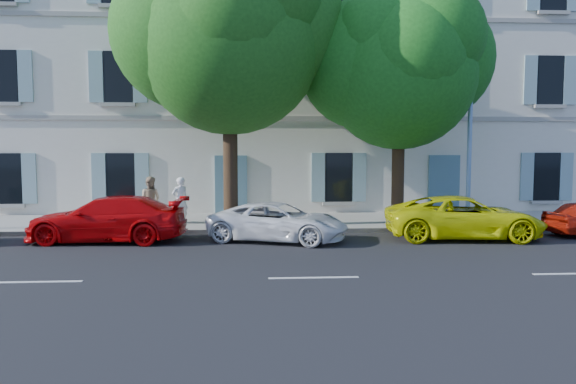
{
  "coord_description": "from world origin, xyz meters",
  "views": [
    {
      "loc": [
        -1.35,
        -16.1,
        2.93
      ],
      "look_at": [
        -0.18,
        2.0,
        1.4
      ],
      "focal_mm": 35.0,
      "sensor_mm": 36.0,
      "label": 1
    }
  ],
  "objects": [
    {
      "name": "building",
      "position": [
        0.0,
        10.2,
        6.0
      ],
      "size": [
        28.0,
        7.0,
        12.0
      ],
      "primitive_type": "cube",
      "color": "silver",
      "rests_on": "ground"
    },
    {
      "name": "pedestrian_a",
      "position": [
        -3.88,
        3.78,
        0.97
      ],
      "size": [
        0.72,
        0.66,
        1.65
      ],
      "primitive_type": "imported",
      "rotation": [
        0.0,
        0.0,
        3.72
      ],
      "color": "white",
      "rests_on": "sidewalk"
    },
    {
      "name": "sidewalk",
      "position": [
        0.0,
        4.45,
        0.07
      ],
      "size": [
        36.0,
        4.5,
        0.15
      ],
      "primitive_type": "cube",
      "color": "#A09E96",
      "rests_on": "ground"
    },
    {
      "name": "tree_right",
      "position": [
        3.74,
        3.18,
        5.41
      ],
      "size": [
        5.32,
        5.32,
        8.2
      ],
      "color": "#3A2819",
      "rests_on": "sidewalk"
    },
    {
      "name": "car_white_coupe",
      "position": [
        -0.56,
        0.82,
        0.59
      ],
      "size": [
        4.65,
        3.23,
        1.18
      ],
      "primitive_type": "imported",
      "rotation": [
        0.0,
        0.0,
        1.24
      ],
      "color": "white",
      "rests_on": "ground"
    },
    {
      "name": "ground",
      "position": [
        0.0,
        0.0,
        0.0
      ],
      "size": [
        90.0,
        90.0,
        0.0
      ],
      "primitive_type": "plane",
      "color": "black"
    },
    {
      "name": "car_red_coupe",
      "position": [
        -5.74,
        1.05,
        0.69
      ],
      "size": [
        4.88,
        2.27,
        1.38
      ],
      "primitive_type": "imported",
      "rotation": [
        0.0,
        0.0,
        4.64
      ],
      "color": "#C20507",
      "rests_on": "ground"
    },
    {
      "name": "car_yellow_supercar",
      "position": [
        5.25,
        0.85,
        0.67
      ],
      "size": [
        5.0,
        2.64,
        1.34
      ],
      "primitive_type": "imported",
      "rotation": [
        0.0,
        0.0,
        1.48
      ],
      "color": "#D2D709",
      "rests_on": "ground"
    },
    {
      "name": "pedestrian_b",
      "position": [
        -4.97,
        3.96,
        0.98
      ],
      "size": [
        0.93,
        0.8,
        1.66
      ],
      "primitive_type": "imported",
      "rotation": [
        0.0,
        0.0,
        2.9
      ],
      "color": "tan",
      "rests_on": "sidewalk"
    },
    {
      "name": "kerb",
      "position": [
        0.0,
        2.28,
        0.08
      ],
      "size": [
        36.0,
        0.16,
        0.16
      ],
      "primitive_type": "cube",
      "color": "#9E998E",
      "rests_on": "ground"
    },
    {
      "name": "tree_left",
      "position": [
        -2.07,
        2.94,
        6.35
      ],
      "size": [
        6.22,
        6.22,
        9.64
      ],
      "color": "#3A2819",
      "rests_on": "sidewalk"
    },
    {
      "name": "street_lamp",
      "position": [
        6.07,
        2.5,
        4.52
      ],
      "size": [
        0.29,
        1.65,
        7.72
      ],
      "color": "#7293BF",
      "rests_on": "sidewalk"
    }
  ]
}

